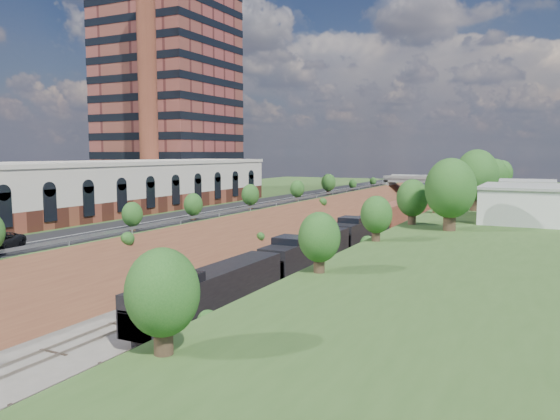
{
  "coord_description": "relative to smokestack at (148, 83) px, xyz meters",
  "views": [
    {
      "loc": [
        26.28,
        -18.67,
        13.13
      ],
      "look_at": [
        -3.88,
        42.1,
        6.0
      ],
      "focal_mm": 35.0,
      "sensor_mm": 36.0,
      "label": 1
    }
  ],
  "objects": [
    {
      "name": "ground",
      "position": [
        36.0,
        -56.0,
        -25.0
      ],
      "size": [
        400.0,
        400.0,
        0.0
      ],
      "primitive_type": "plane",
      "color": "#6B665B",
      "rests_on": "ground"
    },
    {
      "name": "platform_left",
      "position": [
        3.0,
        4.0,
        -22.5
      ],
      "size": [
        44.0,
        180.0,
        5.0
      ],
      "primitive_type": "cube",
      "color": "#375723",
      "rests_on": "ground"
    },
    {
      "name": "embankment_left",
      "position": [
        25.0,
        4.0,
        -25.0
      ],
      "size": [
        10.0,
        180.0,
        10.0
      ],
      "primitive_type": "cube",
      "rotation": [
        0.0,
        0.79,
        0.0
      ],
      "color": "brown",
      "rests_on": "ground"
    },
    {
      "name": "embankment_right",
      "position": [
        47.0,
        4.0,
        -25.0
      ],
      "size": [
        10.0,
        180.0,
        10.0
      ],
      "primitive_type": "cube",
      "rotation": [
        0.0,
        0.79,
        0.0
      ],
      "color": "brown",
      "rests_on": "ground"
    },
    {
      "name": "rail_left_track",
      "position": [
        33.4,
        4.0,
        -24.91
      ],
      "size": [
        1.58,
        180.0,
        0.18
      ],
      "primitive_type": "cube",
      "color": "gray",
      "rests_on": "ground"
    },
    {
      "name": "rail_right_track",
      "position": [
        38.6,
        4.0,
        -24.91
      ],
      "size": [
        1.58,
        180.0,
        0.18
      ],
      "primitive_type": "cube",
      "color": "gray",
      "rests_on": "ground"
    },
    {
      "name": "road",
      "position": [
        20.5,
        4.0,
        -19.95
      ],
      "size": [
        8.0,
        180.0,
        0.1
      ],
      "primitive_type": "cube",
      "color": "black",
      "rests_on": "platform_left"
    },
    {
      "name": "guardrail",
      "position": [
        24.6,
        3.8,
        -19.45
      ],
      "size": [
        0.1,
        171.0,
        0.7
      ],
      "color": "#99999E",
      "rests_on": "platform_left"
    },
    {
      "name": "commercial_building",
      "position": [
        8.0,
        -18.0,
        -16.49
      ],
      "size": [
        14.3,
        62.3,
        7.0
      ],
      "color": "brown",
      "rests_on": "platform_left"
    },
    {
      "name": "highrise_tower",
      "position": [
        -8.0,
        16.0,
        7.88
      ],
      "size": [
        22.0,
        22.0,
        53.9
      ],
      "color": "brown",
      "rests_on": "platform_left"
    },
    {
      "name": "smokestack",
      "position": [
        0.0,
        0.0,
        0.0
      ],
      "size": [
        3.2,
        3.2,
        40.0
      ],
      "primitive_type": "cylinder",
      "color": "brown",
      "rests_on": "platform_left"
    },
    {
      "name": "overpass",
      "position": [
        36.0,
        66.0,
        -20.08
      ],
      "size": [
        24.5,
        8.3,
        7.4
      ],
      "color": "gray",
      "rests_on": "ground"
    },
    {
      "name": "white_building_near",
      "position": [
        59.5,
        -4.0,
        -18.0
      ],
      "size": [
        9.0,
        12.0,
        4.0
      ],
      "primitive_type": "cube",
      "color": "silver",
      "rests_on": "platform_right"
    },
    {
      "name": "white_building_far",
      "position": [
        59.0,
        18.0,
        -18.2
      ],
      "size": [
        8.0,
        10.0,
        3.6
      ],
      "primitive_type": "cube",
      "color": "silver",
      "rests_on": "platform_right"
    },
    {
      "name": "tree_right_large",
      "position": [
        53.0,
        -16.0,
        -15.62
      ],
      "size": [
        5.25,
        5.25,
        7.61
      ],
      "color": "#473323",
      "rests_on": "platform_right"
    },
    {
      "name": "tree_left_crest",
      "position": [
        24.2,
        -36.0,
        -17.96
      ],
      "size": [
        2.45,
        2.45,
        3.55
      ],
      "color": "#473323",
      "rests_on": "platform_left"
    },
    {
      "name": "freight_train",
      "position": [
        38.6,
        48.64,
        -22.38
      ],
      "size": [
        3.04,
        187.21,
        4.55
      ],
      "color": "black",
      "rests_on": "ground"
    }
  ]
}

